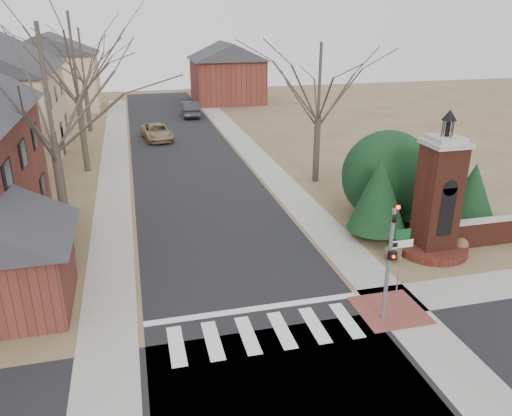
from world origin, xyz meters
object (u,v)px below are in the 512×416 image
object	(u,v)px
sign_post	(401,249)
traffic_signal_pole	(390,254)
brick_gate_monument	(437,207)
pickup_truck	(157,132)
distant_car	(191,109)

from	to	relation	value
sign_post	traffic_signal_pole	bearing A→B (deg)	-132.43
brick_gate_monument	pickup_truck	bearing A→B (deg)	113.23
sign_post	distant_car	distance (m)	37.79
sign_post	brick_gate_monument	world-z (taller)	brick_gate_monument
pickup_truck	distant_car	world-z (taller)	distant_car
distant_car	sign_post	bearing A→B (deg)	98.26
traffic_signal_pole	distant_car	world-z (taller)	traffic_signal_pole
sign_post	distant_car	bearing A→B (deg)	94.83
pickup_truck	brick_gate_monument	bearing A→B (deg)	-74.04
traffic_signal_pole	brick_gate_monument	bearing A→B (deg)	43.24
pickup_truck	traffic_signal_pole	bearing A→B (deg)	-85.70
brick_gate_monument	pickup_truck	world-z (taller)	brick_gate_monument
traffic_signal_pole	pickup_truck	distance (m)	30.04
pickup_truck	distant_car	size ratio (longest dim) A/B	0.98
brick_gate_monument	distant_car	distance (m)	35.28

